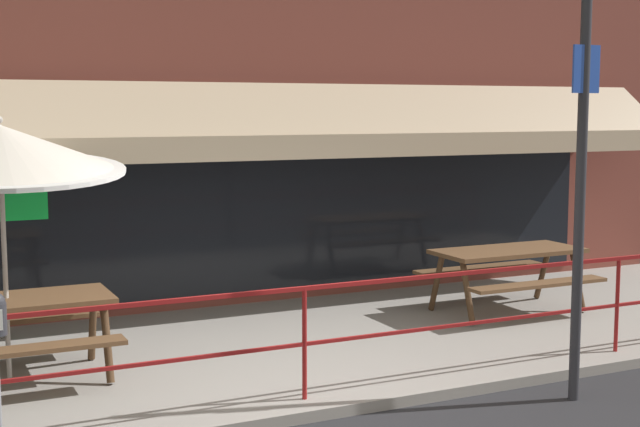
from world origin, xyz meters
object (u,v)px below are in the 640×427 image
patio_umbrella_left (0,150)px  picnic_table_left (8,317)px  picnic_table_centre (508,262)px  street_sign_pole (581,166)px

patio_umbrella_left → picnic_table_left: bearing=-90.0°
picnic_table_left → patio_umbrella_left: 1.47m
picnic_table_centre → patio_umbrella_left: patio_umbrella_left is taller
picnic_table_centre → street_sign_pole: bearing=-116.1°
picnic_table_centre → street_sign_pole: size_ratio=0.45×
picnic_table_left → patio_umbrella_left: (-0.00, 0.05, 1.47)m
picnic_table_left → picnic_table_centre: size_ratio=1.00×
picnic_table_left → picnic_table_centre: 5.76m
picnic_table_left → street_sign_pole: street_sign_pole is taller
picnic_table_centre → patio_umbrella_left: (-5.74, -0.33, 1.47)m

